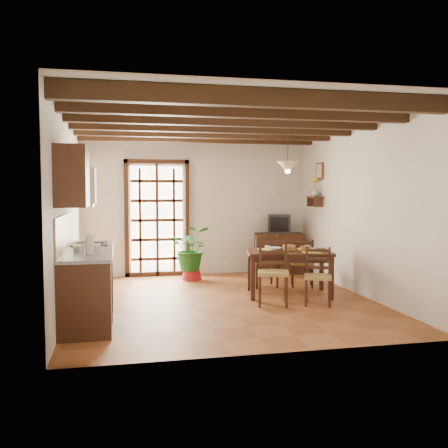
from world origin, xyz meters
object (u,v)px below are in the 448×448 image
object	(u,v)px
crt_tv	(279,224)
pendant_lamp	(288,166)
dining_table	(289,256)
chair_near_right	(318,287)
potted_plant	(192,250)
chair_far_left	(265,270)
chair_near_left	(273,284)
kitchen_counter	(88,282)
chair_far_right	(302,272)
sideboard	(279,253)

from	to	relation	value
crt_tv	pendant_lamp	bearing A→B (deg)	-87.74
dining_table	chair_near_right	distance (m)	0.84
pendant_lamp	crt_tv	bearing A→B (deg)	75.15
chair_near_right	potted_plant	xyz separation A→B (m)	(-1.52, 2.40, 0.30)
chair_near_right	crt_tv	size ratio (longest dim) A/B	1.57
pendant_lamp	chair_far_left	bearing A→B (deg)	106.60
chair_near_left	chair_near_right	world-z (taller)	chair_near_left
chair_near_right	crt_tv	distance (m)	2.87
kitchen_counter	potted_plant	distance (m)	3.02
dining_table	chair_near_left	world-z (taller)	chair_near_left
chair_far_right	potted_plant	bearing A→B (deg)	-13.81
kitchen_counter	chair_near_right	bearing A→B (deg)	1.08
kitchen_counter	crt_tv	size ratio (longest dim) A/B	4.19
chair_near_left	crt_tv	bearing A→B (deg)	86.53
dining_table	chair_far_right	world-z (taller)	chair_far_right
kitchen_counter	crt_tv	xyz separation A→B (m)	(3.59, 2.82, 0.53)
crt_tv	potted_plant	bearing A→B (deg)	-151.77
chair_near_right	chair_near_left	bearing A→B (deg)	-168.65
chair_far_right	sideboard	bearing A→B (deg)	-75.08
kitchen_counter	chair_near_left	distance (m)	2.63
kitchen_counter	crt_tv	distance (m)	4.59
chair_far_right	chair_near_left	bearing A→B (deg)	69.64
chair_far_left	chair_near_left	bearing A→B (deg)	78.64
chair_far_left	crt_tv	distance (m)	1.64
potted_plant	sideboard	bearing A→B (deg)	11.29
chair_far_left	crt_tv	xyz separation A→B (m)	(0.70, 1.30, 0.71)
kitchen_counter	dining_table	distance (m)	3.18
chair_far_right	pendant_lamp	world-z (taller)	pendant_lamp
crt_tv	potted_plant	world-z (taller)	potted_plant
chair_far_left	chair_far_right	xyz separation A→B (m)	(0.64, -0.13, -0.03)
dining_table	chair_far_right	distance (m)	0.83
kitchen_counter	sideboard	xyz separation A→B (m)	(3.59, 2.83, -0.07)
potted_plant	crt_tv	bearing A→B (deg)	11.11
chair_far_left	kitchen_counter	bearing A→B (deg)	27.85
potted_plant	pendant_lamp	xyz separation A→B (m)	(1.33, -1.57, 1.51)
dining_table	pendant_lamp	size ratio (longest dim) A/B	1.73
dining_table	sideboard	distance (m)	2.11
dining_table	chair_near_right	xyz separation A→B (m)	(0.19, -0.73, -0.36)
dining_table	sideboard	size ratio (longest dim) A/B	1.53
potted_plant	chair_far_right	bearing A→B (deg)	-30.90
chair_near_left	chair_far_right	bearing A→B (deg)	69.33
dining_table	chair_far_left	size ratio (longest dim) A/B	1.58
chair_near_right	potted_plant	size ratio (longest dim) A/B	0.39
chair_near_left	crt_tv	world-z (taller)	crt_tv
potted_plant	pendant_lamp	world-z (taller)	pendant_lamp
crt_tv	pendant_lamp	xyz separation A→B (m)	(-0.51, -1.93, 1.07)
sideboard	pendant_lamp	world-z (taller)	pendant_lamp
sideboard	potted_plant	size ratio (longest dim) A/B	0.44
sideboard	chair_near_left	bearing A→B (deg)	-101.65
potted_plant	pendant_lamp	size ratio (longest dim) A/B	2.60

